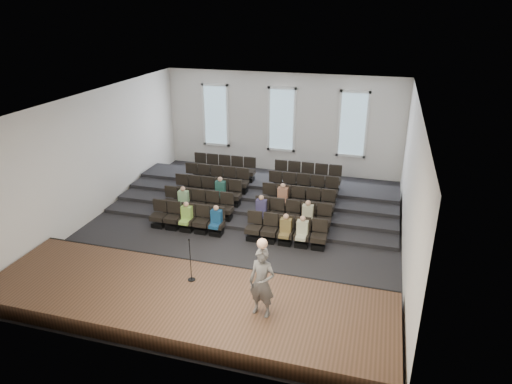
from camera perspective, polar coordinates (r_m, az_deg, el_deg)
ground at (r=17.65m, az=-2.04°, el=-4.74°), size 14.00×14.00×0.00m
ceiling at (r=15.98m, az=-2.29°, el=11.42°), size 12.00×14.00×0.02m
wall_back at (r=23.14m, az=3.25°, el=8.57°), size 12.00×0.04×5.00m
wall_front at (r=10.83m, az=-13.80°, el=-9.31°), size 12.00×0.04×5.00m
wall_left at (r=19.29m, az=-19.48°, el=4.41°), size 0.04×14.00×5.00m
wall_right at (r=15.95m, az=18.89°, el=0.76°), size 0.04×14.00×5.00m
stage at (r=13.48m, az=-8.88°, el=-13.38°), size 11.80×3.60×0.50m
stage_lip at (r=14.81m, az=-6.05°, el=-9.57°), size 11.80×0.06×0.52m
risers at (r=20.32m, az=0.68°, el=-0.29°), size 11.80×4.80×0.60m
seating_rows at (r=18.68m, az=-0.63°, el=-0.80°), size 6.80×4.70×1.67m
windows at (r=23.03m, az=3.22°, el=9.01°), size 8.44×0.10×3.24m
audience at (r=17.41m, az=-0.98°, el=-2.21°), size 5.45×2.64×1.10m
speaker at (r=11.92m, az=0.76°, el=-11.24°), size 0.78×0.58×1.94m
mic_stand at (r=13.68m, az=-8.14°, el=-9.38°), size 0.23×0.23×1.38m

